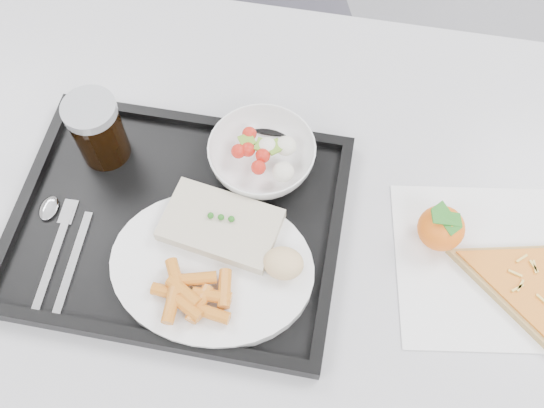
% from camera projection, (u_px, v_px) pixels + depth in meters
% --- Properties ---
extents(room, '(6.04, 7.04, 2.84)m').
position_uv_depth(room, '(123.00, 90.00, 0.15)').
color(room, gray).
rests_on(room, ground).
extents(table, '(1.20, 0.80, 0.75)m').
position_uv_depth(table, '(284.00, 236.00, 0.92)').
color(table, silver).
rests_on(table, ground).
extents(tray, '(0.45, 0.35, 0.03)m').
position_uv_depth(tray, '(178.00, 223.00, 0.84)').
color(tray, black).
rests_on(tray, table).
extents(dinner_plate, '(0.27, 0.27, 0.02)m').
position_uv_depth(dinner_plate, '(212.00, 267.00, 0.80)').
color(dinner_plate, white).
rests_on(dinner_plate, tray).
extents(fish_fillet, '(0.16, 0.12, 0.03)m').
position_uv_depth(fish_fillet, '(221.00, 225.00, 0.81)').
color(fish_fillet, beige).
rests_on(fish_fillet, dinner_plate).
extents(bread_roll, '(0.05, 0.05, 0.03)m').
position_uv_depth(bread_roll, '(283.00, 263.00, 0.77)').
color(bread_roll, '#D8B17B').
rests_on(bread_roll, dinner_plate).
extents(salad_bowl, '(0.15, 0.15, 0.05)m').
position_uv_depth(salad_bowl, '(262.00, 156.00, 0.86)').
color(salad_bowl, white).
rests_on(salad_bowl, tray).
extents(cola_glass, '(0.07, 0.07, 0.11)m').
position_uv_depth(cola_glass, '(98.00, 129.00, 0.84)').
color(cola_glass, black).
rests_on(cola_glass, tray).
extents(cutlery, '(0.08, 0.17, 0.01)m').
position_uv_depth(cutlery, '(59.00, 238.00, 0.82)').
color(cutlery, silver).
rests_on(cutlery, tray).
extents(napkin, '(0.28, 0.28, 0.00)m').
position_uv_depth(napkin, '(488.00, 265.00, 0.82)').
color(napkin, white).
rests_on(napkin, table).
extents(tangerine, '(0.08, 0.08, 0.07)m').
position_uv_depth(tangerine, '(441.00, 228.00, 0.81)').
color(tangerine, '#FF9C00').
rests_on(tangerine, napkin).
extents(pizza_slice, '(0.26, 0.26, 0.02)m').
position_uv_depth(pizza_slice, '(525.00, 281.00, 0.80)').
color(pizza_slice, tan).
rests_on(pizza_slice, napkin).
extents(carrot_pile, '(0.11, 0.09, 0.03)m').
position_uv_depth(carrot_pile, '(191.00, 295.00, 0.76)').
color(carrot_pile, orange).
rests_on(carrot_pile, dinner_plate).
extents(salad_contents, '(0.09, 0.08, 0.02)m').
position_uv_depth(salad_contents, '(267.00, 153.00, 0.85)').
color(salad_contents, red).
rests_on(salad_contents, salad_bowl).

